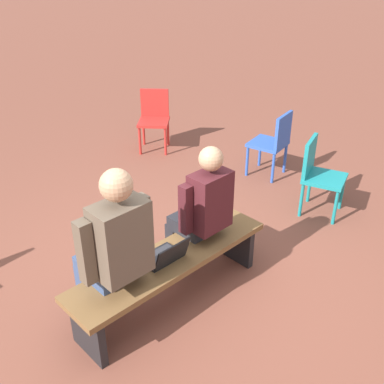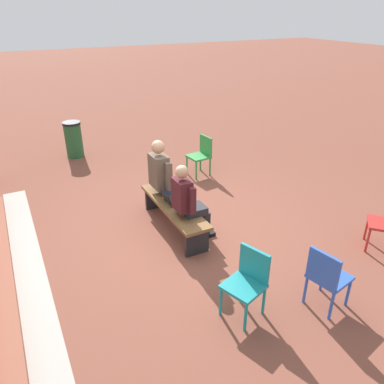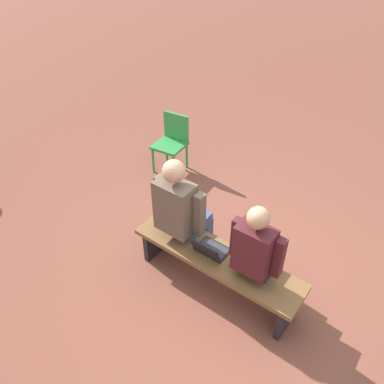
% 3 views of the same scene
% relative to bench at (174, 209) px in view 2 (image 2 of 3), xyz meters
% --- Properties ---
extents(ground_plane, '(60.00, 60.00, 0.00)m').
position_rel_bench_xyz_m(ground_plane, '(-0.11, -0.12, -0.35)').
color(ground_plane, brown).
extents(concrete_strip, '(5.31, 0.40, 0.01)m').
position_rel_bench_xyz_m(concrete_strip, '(-0.00, 2.27, -0.35)').
color(concrete_strip, '#A8A399').
rests_on(concrete_strip, ground).
extents(bench, '(1.80, 0.44, 0.45)m').
position_rel_bench_xyz_m(bench, '(0.00, 0.00, 0.00)').
color(bench, brown).
rests_on(bench, ground).
extents(person_student, '(0.50, 0.64, 1.28)m').
position_rel_bench_xyz_m(person_student, '(-0.40, -0.06, 0.34)').
color(person_student, '#232328').
rests_on(person_student, ground).
extents(person_adult, '(0.57, 0.72, 1.39)m').
position_rel_bench_xyz_m(person_adult, '(0.48, -0.07, 0.38)').
color(person_adult, '#384C75').
rests_on(person_adult, ground).
extents(laptop, '(0.32, 0.29, 0.21)m').
position_rel_bench_xyz_m(laptop, '(0.07, 0.01, 0.15)').
color(laptop, black).
rests_on(laptop, bench).
extents(plastic_chair_near_bench_left, '(0.53, 0.53, 0.84)m').
position_rel_bench_xyz_m(plastic_chair_near_bench_left, '(-2.09, 0.02, 0.13)').
color(plastic_chair_near_bench_left, teal).
rests_on(plastic_chair_near_bench_left, ground).
extents(plastic_chair_near_bench_right, '(0.46, 0.46, 0.84)m').
position_rel_bench_xyz_m(plastic_chair_near_bench_right, '(1.76, -1.47, 0.13)').
color(plastic_chair_near_bench_right, '#2D893D').
rests_on(plastic_chair_near_bench_right, ground).
extents(plastic_chair_by_pillar, '(0.50, 0.50, 0.84)m').
position_rel_bench_xyz_m(plastic_chair_by_pillar, '(-2.47, -0.84, 0.13)').
color(plastic_chair_by_pillar, '#2D56B7').
rests_on(plastic_chair_by_pillar, ground).
extents(litter_bin, '(0.42, 0.42, 0.86)m').
position_rel_bench_xyz_m(litter_bin, '(4.10, 0.75, 0.08)').
color(litter_bin, '#23562D').
rests_on(litter_bin, ground).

